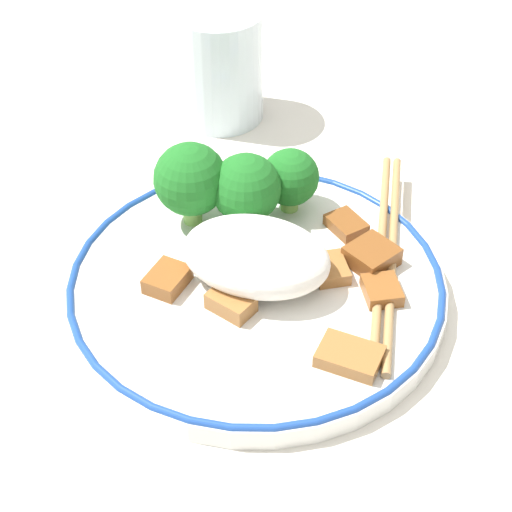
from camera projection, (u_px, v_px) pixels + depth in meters
The scene contains 15 objects.
ground_plane at pixel (256, 296), 0.56m from camera, with size 3.00×3.00×0.00m, color silver.
plate at pixel (256, 286), 0.55m from camera, with size 0.24×0.24×0.02m.
rice_mound at pixel (257, 258), 0.53m from camera, with size 0.10×0.07×0.04m.
broccoli_back_left at pixel (295, 179), 0.59m from camera, with size 0.04×0.04×0.05m.
broccoli_back_center at pixel (246, 189), 0.57m from camera, with size 0.05×0.05×0.05m.
broccoli_back_right at pixel (191, 180), 0.57m from camera, with size 0.05×0.05×0.06m.
meat_near_front at pixel (231, 303), 0.52m from camera, with size 0.03×0.03×0.01m.
meat_near_left at pixel (330, 269), 0.55m from camera, with size 0.03×0.03×0.01m.
meat_near_right at pixel (382, 290), 0.53m from camera, with size 0.03×0.03×0.01m.
meat_near_back at pixel (350, 356), 0.49m from camera, with size 0.04×0.03×0.01m.
meat_on_rice_edge at pixel (167, 279), 0.54m from camera, with size 0.03×0.03×0.01m.
meat_mid_left at pixel (346, 225), 0.58m from camera, with size 0.03×0.03×0.01m.
meat_mid_right at pixel (372, 256), 0.56m from camera, with size 0.04×0.04×0.01m.
chopsticks at pixel (387, 253), 0.56m from camera, with size 0.05×0.21×0.01m.
drinking_glass at pixel (219, 65), 0.69m from camera, with size 0.07×0.07×0.09m.
Camera 1 is at (0.12, -0.38, 0.39)m, focal length 60.00 mm.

